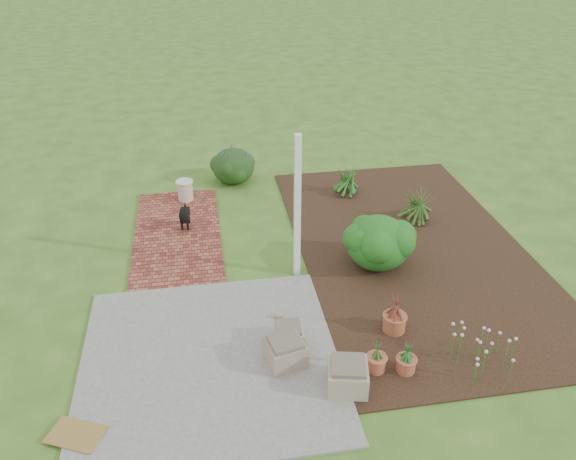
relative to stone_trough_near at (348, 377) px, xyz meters
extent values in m
plane|color=#32581B|center=(-0.48, 2.55, -0.21)|extent=(80.00, 80.00, 0.00)
cube|color=slate|center=(-1.73, 0.80, -0.19)|extent=(3.50, 3.50, 0.04)
cube|color=#5E251D|center=(-2.18, 4.30, -0.19)|extent=(1.60, 3.50, 0.04)
cube|color=black|center=(2.02, 3.05, -0.19)|extent=(4.00, 7.00, 0.03)
cube|color=white|center=(-0.18, 2.65, 1.04)|extent=(0.10, 0.10, 2.50)
cube|color=gray|center=(0.00, 0.00, 0.00)|extent=(0.60, 0.60, 0.34)
cube|color=gray|center=(-0.72, 0.59, -0.01)|extent=(0.58, 0.58, 0.33)
cube|color=gray|center=(-0.61, 0.93, -0.03)|extent=(0.44, 0.44, 0.28)
cube|color=brown|center=(-3.34, -0.22, -0.16)|extent=(0.75, 0.63, 0.02)
cube|color=black|center=(-2.02, 4.52, 0.09)|extent=(0.19, 0.37, 0.16)
cylinder|color=black|center=(-2.08, 4.40, -0.08)|extent=(0.04, 0.04, 0.18)
cylinder|color=black|center=(-1.98, 4.38, -0.08)|extent=(0.04, 0.04, 0.18)
cylinder|color=black|center=(-2.06, 4.65, -0.08)|extent=(0.04, 0.04, 0.18)
cylinder|color=black|center=(-1.95, 4.64, -0.08)|extent=(0.04, 0.04, 0.18)
sphere|color=black|center=(-2.04, 4.30, 0.22)|extent=(0.15, 0.15, 0.15)
cone|color=black|center=(-2.00, 4.71, 0.20)|extent=(0.07, 0.11, 0.13)
cylinder|color=beige|center=(-2.00, 5.66, 0.04)|extent=(0.32, 0.32, 0.42)
ellipsoid|color=#11350C|center=(1.22, 2.67, 0.28)|extent=(1.21, 1.21, 0.93)
cylinder|color=#9A5234|center=(0.96, 0.97, -0.05)|extent=(0.41, 0.41, 0.27)
cylinder|color=#A25037|center=(0.85, 0.16, -0.07)|extent=(0.33, 0.33, 0.21)
cylinder|color=#A65238|center=(0.46, 0.25, -0.07)|extent=(0.33, 0.33, 0.22)
ellipsoid|color=black|center=(-0.93, 6.45, 0.19)|extent=(1.20, 1.20, 0.79)
camera|label=1|loc=(-1.62, -5.03, 5.27)|focal=35.00mm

